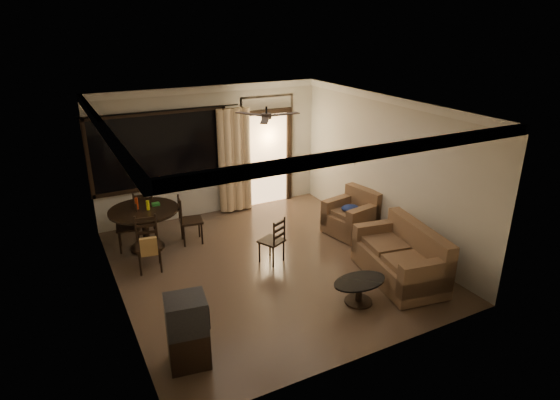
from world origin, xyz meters
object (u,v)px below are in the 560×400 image
dining_chair_south (149,254)px  side_chair (272,249)px  dining_chair_east (191,229)px  coffee_table (359,288)px  sofa (403,259)px  tv_cabinet (188,331)px  dining_chair_west (130,235)px  armchair (353,216)px  dining_table (144,218)px  dining_chair_north (145,221)px

dining_chair_south → side_chair: size_ratio=1.10×
dining_chair_east → dining_chair_south: same height
coffee_table → sofa: bearing=13.3°
dining_chair_east → side_chair: 1.77m
tv_cabinet → dining_chair_west: bearing=99.8°
tv_cabinet → dining_chair_east: bearing=81.3°
armchair → side_chair: armchair is taller
dining_chair_west → dining_chair_east: 1.14m
dining_table → tv_cabinet: (-0.24, -3.45, -0.15)m
dining_table → dining_chair_south: 0.92m
armchair → dining_chair_south: bearing=163.9°
dining_chair_east → coffee_table: 3.60m
dining_chair_west → coffee_table: 4.43m
dining_chair_east → tv_cabinet: tv_cabinet is taller
sofa → side_chair: 2.25m
dining_chair_south → dining_table: bearing=89.9°
tv_cabinet → armchair: size_ratio=0.94×
dining_chair_south → side_chair: 2.13m
dining_table → dining_chair_north: bearing=79.5°
dining_chair_east → dining_chair_south: (-0.96, -0.72, 0.02)m
dining_chair_north → sofa: 5.06m
side_chair → dining_chair_west: bearing=-64.2°
tv_cabinet → armchair: 4.66m
tv_cabinet → armchair: bearing=37.5°
dining_chair_west → coffee_table: bearing=47.5°
dining_chair_east → dining_chair_south: size_ratio=1.00×
dining_chair_east → side_chair: size_ratio=1.10×
dining_table → dining_chair_west: 0.47m
sofa → side_chair: sofa is taller
dining_chair_south → tv_cabinet: 2.61m
dining_chair_east → coffee_table: bearing=-143.8°
dining_table → coffee_table: bearing=-53.5°
dining_chair_north → sofa: bearing=141.3°
sofa → coffee_table: sofa is taller
armchair → side_chair: (-1.99, -0.32, -0.11)m
dining_chair_south → armchair: 4.01m
dining_chair_south → dining_chair_north: same height
dining_chair_south → dining_chair_north: 1.53m
sofa → dining_chair_west: bearing=149.6°
dining_chair_east → coffee_table: size_ratio=1.09×
sofa → armchair: sofa is taller
dining_table → side_chair: dining_table is taller
sofa → dining_table: bearing=148.6°
sofa → side_chair: size_ratio=2.12×
dining_table → dining_chair_east: dining_table is taller
dining_chair_west → sofa: 4.99m
dining_chair_west → dining_chair_north: (0.41, 0.53, 0.00)m
dining_chair_north → side_chair: bearing=137.2°
tv_cabinet → dining_chair_south: bearing=96.8°
sofa → coffee_table: 1.09m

